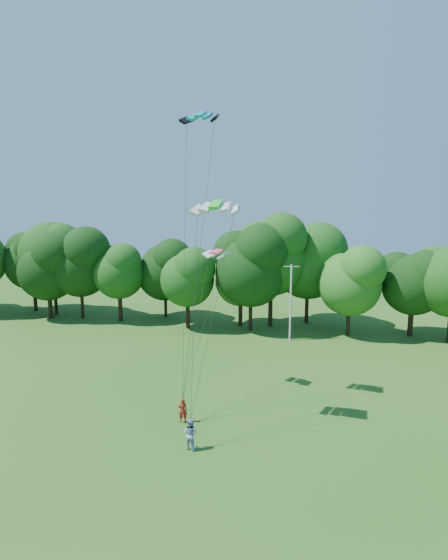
# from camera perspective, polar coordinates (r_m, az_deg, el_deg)

# --- Properties ---
(ground) EXTENTS (160.00, 160.00, 0.00)m
(ground) POSITION_cam_1_polar(r_m,az_deg,el_deg) (22.30, -12.00, -30.58)
(ground) COLOR #255918
(ground) RESTS_ON ground
(utility_pole) EXTENTS (1.67, 0.27, 8.34)m
(utility_pole) POSITION_cam_1_polar(r_m,az_deg,el_deg) (47.58, 8.69, -2.84)
(utility_pole) COLOR silver
(utility_pole) RESTS_ON ground
(kite_flyer_left) EXTENTS (0.72, 0.58, 1.70)m
(kite_flyer_left) POSITION_cam_1_polar(r_m,az_deg,el_deg) (30.68, -5.42, -16.58)
(kite_flyer_left) COLOR #A51F15
(kite_flyer_left) RESTS_ON ground
(kite_flyer_right) EXTENTS (1.14, 1.02, 1.93)m
(kite_flyer_right) POSITION_cam_1_polar(r_m,az_deg,el_deg) (27.65, -4.38, -19.38)
(kite_flyer_right) COLOR #92A3CB
(kite_flyer_right) RESTS_ON ground
(kite_teal) EXTENTS (2.78, 1.52, 0.64)m
(kite_teal) POSITION_cam_1_polar(r_m,az_deg,el_deg) (32.26, -3.08, 20.81)
(kite_teal) COLOR #059895
(kite_teal) RESTS_ON ground
(kite_green) EXTENTS (3.10, 1.51, 0.65)m
(kite_green) POSITION_cam_1_polar(r_m,az_deg,el_deg) (27.80, -1.07, 9.82)
(kite_green) COLOR #21DF28
(kite_green) RESTS_ON ground
(kite_pink) EXTENTS (2.25, 1.69, 0.35)m
(kite_pink) POSITION_cam_1_polar(r_m,az_deg,el_deg) (33.85, -1.04, 3.73)
(kite_pink) COLOR #FF467E
(kite_pink) RESTS_ON ground
(tree_back_west) EXTENTS (9.54, 9.54, 13.87)m
(tree_back_west) POSITION_cam_1_polar(r_m,az_deg,el_deg) (62.44, -21.49, 3.58)
(tree_back_west) COLOR #301D13
(tree_back_west) RESTS_ON ground
(tree_back_center) EXTENTS (8.99, 8.99, 13.08)m
(tree_back_center) POSITION_cam_1_polar(r_m,az_deg,el_deg) (50.46, 3.55, 2.42)
(tree_back_center) COLOR black
(tree_back_center) RESTS_ON ground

